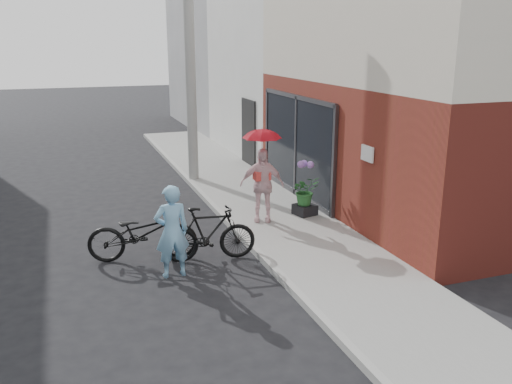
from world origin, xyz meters
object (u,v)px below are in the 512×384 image
officer (172,231)px  kimono_woman (262,185)px  utility_pole (190,56)px  bike_left (143,233)px  bike_right (209,234)px  planter (305,210)px

officer → kimono_woman: 3.03m
kimono_woman → utility_pole: bearing=120.1°
officer → bike_left: 1.00m
officer → bike_left: size_ratio=0.82×
bike_right → kimono_woman: kimono_woman is taller
bike_left → planter: bearing=-62.7°
bike_right → planter: size_ratio=3.96×
bike_left → bike_right: size_ratio=1.15×
bike_left → planter: bike_left is taller
bike_right → kimono_woman: 2.20m
officer → bike_right: size_ratio=0.94×
officer → bike_left: (-0.38, 0.88, -0.29)m
utility_pole → bike_left: 6.38m
utility_pole → planter: utility_pole is taller
planter → kimono_woman: bearing=-176.8°
bike_left → officer: bearing=-145.9°
officer → kimono_woman: size_ratio=1.01×
officer → planter: 3.98m
officer → bike_right: (0.76, 0.45, -0.29)m
officer → bike_left: bearing=-69.4°
utility_pole → planter: (1.57, -4.09, -3.27)m
bike_left → kimono_woman: size_ratio=1.24×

